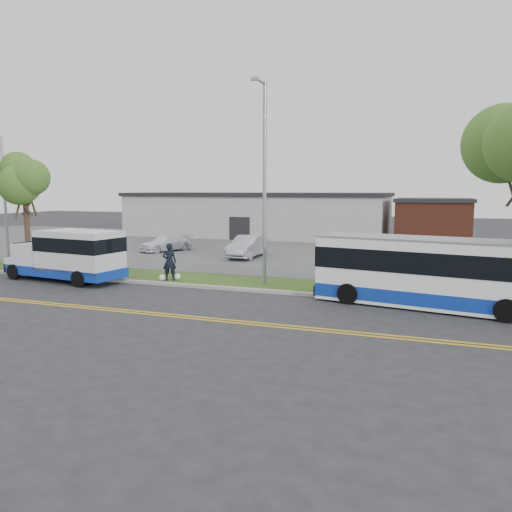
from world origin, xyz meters
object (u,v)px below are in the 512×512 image
at_px(tree_west, 24,181).
at_px(transit_bus, 443,274).
at_px(pedestrian, 169,262).
at_px(streetlight_near, 264,177).
at_px(shuttle_bus, 70,254).
at_px(parked_car_b, 166,243).
at_px(parked_car_a, 248,247).
at_px(streetlight_far, 3,192).

relative_size(tree_west, transit_bus, 0.68).
height_order(transit_bus, pedestrian, transit_bus).
bearing_deg(streetlight_near, transit_bus, -14.68).
xyz_separation_m(shuttle_bus, parked_car_b, (-1.49, 12.08, -0.69)).
relative_size(tree_west, pedestrian, 3.66).
bearing_deg(pedestrian, transit_bus, 152.30).
bearing_deg(streetlight_near, shuttle_bus, -167.11).
relative_size(pedestrian, parked_car_a, 0.42).
height_order(tree_west, streetlight_far, streetlight_far).
height_order(streetlight_far, transit_bus, streetlight_far).
xyz_separation_m(streetlight_far, parked_car_a, (14.88, 5.88, -3.64)).
xyz_separation_m(pedestrian, parked_car_a, (0.60, 9.39, -0.21)).
bearing_deg(transit_bus, pedestrian, -175.95).
bearing_deg(parked_car_a, transit_bus, -40.18).
relative_size(streetlight_near, parked_car_b, 2.30).
bearing_deg(tree_west, parked_car_a, 36.66).
bearing_deg(parked_car_a, parked_car_b, 170.44).
bearing_deg(parked_car_b, transit_bus, -6.14).
bearing_deg(pedestrian, shuttle_bus, -6.25).
bearing_deg(streetlight_far, parked_car_a, 21.56).
height_order(transit_bus, parked_car_a, transit_bus).
relative_size(streetlight_far, parked_car_b, 1.93).
xyz_separation_m(streetlight_near, shuttle_bus, (-9.65, -2.21, -3.84)).
distance_m(tree_west, streetlight_far, 4.62).
relative_size(shuttle_bus, parked_car_b, 1.69).
bearing_deg(streetlight_far, tree_west, -28.98).
bearing_deg(tree_west, parked_car_b, 67.65).
distance_m(streetlight_near, pedestrian, 6.37).
height_order(shuttle_bus, parked_car_b, shuttle_bus).
distance_m(tree_west, parked_car_b, 11.08).
bearing_deg(transit_bus, parked_car_a, 148.68).
distance_m(tree_west, shuttle_bus, 7.05).
relative_size(shuttle_bus, transit_bus, 0.69).
xyz_separation_m(streetlight_near, parked_car_b, (-11.14, 9.87, -4.53)).
xyz_separation_m(tree_west, streetlight_far, (-4.00, 2.22, -0.65)).
height_order(shuttle_bus, pedestrian, shuttle_bus).
bearing_deg(streetlight_far, shuttle_bus, -27.64).
bearing_deg(parked_car_b, streetlight_near, -15.76).
xyz_separation_m(pedestrian, parked_car_b, (-6.41, 10.70, -0.34)).
bearing_deg(streetlight_far, pedestrian, -13.84).
xyz_separation_m(streetlight_far, transit_bus, (27.11, -4.81, -3.09)).
xyz_separation_m(streetlight_far, shuttle_bus, (9.35, -4.90, -3.09)).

